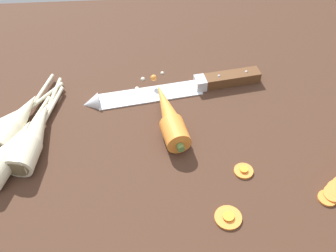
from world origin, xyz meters
The scene contains 10 objects.
ground_plane centered at (0.00, 0.00, -2.00)cm, with size 120.00×90.00×4.00cm, color #42281C.
chefs_knife centered at (1.38, 8.54, 0.65)cm, with size 34.80×8.74×4.18cm.
whole_carrot centered at (0.17, -0.03, 2.10)cm, with size 7.00×19.24×4.20cm.
parsnip_front centered at (-22.84, -3.57, 1.98)cm, with size 7.28×20.58×4.00cm.
parsnip_mid_right centered at (-25.79, 0.66, 1.98)cm, with size 8.20×20.28×4.00cm.
parsnip_back centered at (-25.76, -6.01, 1.98)cm, with size 8.40×20.47×4.00cm.
parsnip_outer centered at (-22.49, -2.80, 1.98)cm, with size 6.10×23.25×4.00cm.
carrot_slice_stray_near centered at (11.45, -11.55, 0.36)cm, with size 3.11×3.11×0.70cm.
carrot_slice_stray_mid centered at (7.51, -19.79, 0.36)cm, with size 4.02×4.02×0.70cm.
mince_crumbs centered at (-2.07, 10.74, 0.38)cm, with size 15.61×10.20×0.90cm.
Camera 1 is at (-3.43, -49.87, 51.59)cm, focal length 42.98 mm.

